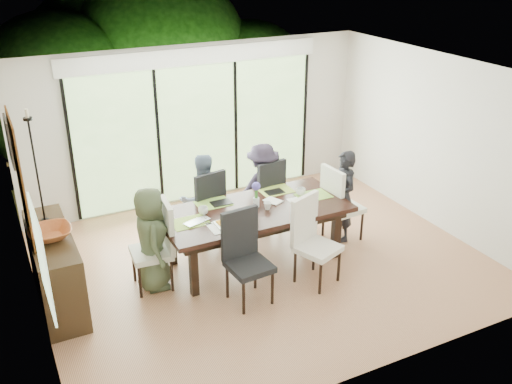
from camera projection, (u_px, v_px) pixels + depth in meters
name	position (u px, v px, depth m)	size (l,w,h in m)	color
floor	(264.00, 262.00, 8.15)	(6.00, 5.00, 0.01)	#92573A
ceiling	(265.00, 74.00, 7.04)	(6.00, 5.00, 0.01)	white
wall_back	(197.00, 124.00, 9.65)	(6.00, 0.02, 2.70)	beige
wall_front	(382.00, 263.00, 5.55)	(6.00, 0.02, 2.70)	beige
wall_left	(25.00, 221.00, 6.38)	(0.02, 5.00, 2.70)	white
wall_right	(437.00, 142.00, 8.82)	(0.02, 5.00, 2.70)	silver
glass_doors	(198.00, 133.00, 9.68)	(4.20, 0.02, 2.30)	#598C3F
blinds_header	(195.00, 56.00, 9.13)	(4.40, 0.06, 0.28)	white
mullion_a	(71.00, 153.00, 8.82)	(0.05, 0.04, 2.30)	black
mullion_b	(158.00, 139.00, 9.38)	(0.05, 0.04, 2.30)	black
mullion_c	(236.00, 128.00, 9.95)	(0.05, 0.04, 2.30)	black
mullion_d	(305.00, 117.00, 10.52)	(0.05, 0.04, 2.30)	black
side_window	(42.00, 258.00, 5.35)	(0.02, 0.90, 1.00)	#8CAD7F
deck	(183.00, 182.00, 10.95)	(6.00, 1.80, 0.10)	brown
rail_top	(168.00, 140.00, 11.36)	(6.00, 0.08, 0.06)	#543124
foliage_left	(60.00, 95.00, 11.08)	(3.20, 3.20, 3.20)	#14380F
foliage_mid	(158.00, 61.00, 12.31)	(4.00, 4.00, 4.00)	#14380F
foliage_right	(250.00, 84.00, 12.61)	(2.80, 2.80, 2.80)	#14380F
foliage_far	(106.00, 67.00, 12.55)	(3.60, 3.60, 3.60)	#14380F
table_top	(255.00, 211.00, 7.89)	(2.63, 1.20, 0.07)	black
table_apron	(255.00, 217.00, 7.93)	(2.41, 0.99, 0.11)	black
table_leg_fl	(194.00, 269.00, 7.26)	(0.10, 0.10, 0.76)	black
table_leg_fr	(336.00, 233.00, 8.14)	(0.10, 0.10, 0.76)	black
table_leg_bl	(172.00, 240.00, 7.97)	(0.10, 0.10, 0.76)	black
table_leg_br	(305.00, 210.00, 8.84)	(0.10, 0.10, 0.76)	black
chair_left_end	(151.00, 246.00, 7.35)	(0.50, 0.50, 1.20)	silver
chair_right_end	(344.00, 202.00, 8.57)	(0.50, 0.50, 1.20)	white
chair_far_left	(202.00, 205.00, 8.47)	(0.50, 0.50, 1.20)	black
chair_far_right	(262.00, 193.00, 8.88)	(0.50, 0.50, 1.20)	black
chair_near_left	(249.00, 260.00, 7.05)	(0.50, 0.50, 1.20)	black
chair_near_right	(318.00, 242.00, 7.45)	(0.50, 0.50, 1.20)	white
person_left_end	(151.00, 239.00, 7.32)	(0.66, 0.41, 1.41)	#445035
person_right_end	(343.00, 196.00, 8.52)	(0.66, 0.41, 1.41)	black
person_far_left	(202.00, 199.00, 8.41)	(0.66, 0.41, 1.41)	#7085A2
person_far_right	(263.00, 187.00, 8.82)	(0.66, 0.41, 1.41)	#261F2F
placemat_left	(190.00, 222.00, 7.49)	(0.48, 0.35, 0.01)	#86A83C
placemat_right	(313.00, 196.00, 8.26)	(0.48, 0.35, 0.01)	#76A139
placemat_far_l	(213.00, 203.00, 8.02)	(0.48, 0.35, 0.01)	#88BC43
placemat_far_r	(276.00, 190.00, 8.42)	(0.48, 0.35, 0.01)	#A7C546
placemat_paper	(227.00, 225.00, 7.40)	(0.48, 0.35, 0.01)	white
tablet_far_l	(221.00, 203.00, 8.01)	(0.28, 0.20, 0.01)	black
tablet_far_r	(275.00, 192.00, 8.36)	(0.26, 0.19, 0.01)	black
papers	(300.00, 200.00, 8.11)	(0.33, 0.24, 0.00)	white
platter_base	(227.00, 224.00, 7.40)	(0.28, 0.28, 0.03)	white
platter_snacks	(227.00, 223.00, 7.39)	(0.22, 0.22, 0.02)	orange
vase	(256.00, 202.00, 7.91)	(0.09, 0.09, 0.13)	silver
hyacinth_stems	(256.00, 193.00, 7.85)	(0.04, 0.04, 0.18)	#337226
hyacinth_blooms	(256.00, 186.00, 7.81)	(0.12, 0.12, 0.12)	#5347B2
laptop	(200.00, 223.00, 7.44)	(0.36, 0.23, 0.03)	silver
cup_a	(203.00, 211.00, 7.69)	(0.14, 0.14, 0.11)	white
cup_b	(268.00, 206.00, 7.83)	(0.11, 0.11, 0.10)	white
cup_c	(301.00, 192.00, 8.26)	(0.14, 0.14, 0.11)	white
book	(269.00, 203.00, 8.01)	(0.18, 0.25, 0.02)	white
sideboard	(55.00, 268.00, 7.10)	(0.48, 1.71, 0.96)	black
bowl	(50.00, 233.00, 6.79)	(0.51, 0.51, 0.12)	#9A4821
candlestick_base	(45.00, 221.00, 7.18)	(0.11, 0.11, 0.04)	black
candlestick_shaft	(37.00, 171.00, 6.90)	(0.03, 0.03, 1.33)	black
candlestick_pan	(28.00, 119.00, 6.63)	(0.11, 0.11, 0.03)	black
candle	(27.00, 114.00, 6.61)	(0.04, 0.04, 0.11)	silver
tapestry	(20.00, 179.00, 6.57)	(0.02, 1.00, 1.50)	brown
art_frame	(9.00, 142.00, 7.62)	(0.03, 0.55, 0.65)	black
art_canvas	(11.00, 141.00, 7.62)	(0.01, 0.45, 0.55)	#173F4B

